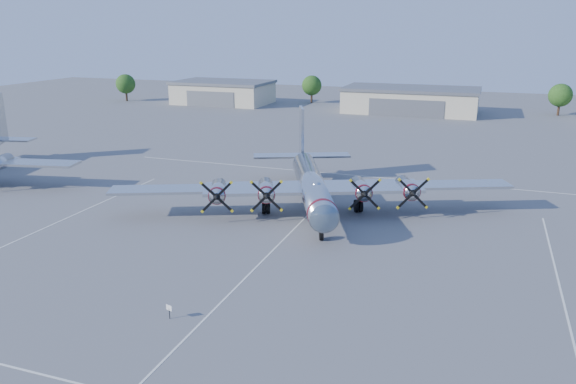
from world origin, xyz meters
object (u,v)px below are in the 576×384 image
(main_bomber_b29, at_px, (311,207))
(hangar_west, at_px, (223,92))
(hangar_center, at_px, (411,100))
(tree_far_west, at_px, (126,84))
(tree_west, at_px, (312,85))
(tree_east, at_px, (560,95))
(info_placard, at_px, (169,309))

(main_bomber_b29, bearing_deg, hangar_west, 98.92)
(hangar_center, distance_m, tree_far_west, 70.13)
(tree_west, height_order, tree_east, same)
(main_bomber_b29, xyz_separation_m, info_placard, (-1.64, -25.12, 0.68))
(hangar_west, xyz_separation_m, tree_east, (75.00, 6.04, 1.51))
(tree_far_west, bearing_deg, tree_west, 14.93)
(tree_far_west, bearing_deg, hangar_west, 9.01)
(tree_far_west, distance_m, tree_east, 100.50)
(main_bomber_b29, bearing_deg, tree_far_west, 112.85)
(hangar_west, bearing_deg, hangar_center, -0.00)
(tree_east, xyz_separation_m, main_bomber_b29, (-30.50, -77.28, -4.22))
(tree_east, bearing_deg, main_bomber_b29, -111.53)
(tree_west, height_order, main_bomber_b29, tree_west)
(hangar_west, xyz_separation_m, hangar_center, (45.00, -0.00, -0.00))
(tree_east, bearing_deg, tree_far_west, -174.29)
(tree_far_west, xyz_separation_m, tree_east, (100.00, 10.00, 0.00))
(info_placard, bearing_deg, tree_west, 118.13)
(tree_far_west, bearing_deg, tree_east, 5.71)
(tree_east, bearing_deg, hangar_center, -168.62)
(hangar_west, height_order, info_placard, hangar_west)
(tree_far_west, xyz_separation_m, tree_west, (45.00, 12.00, 0.00))
(tree_far_west, height_order, tree_west, same)
(hangar_center, bearing_deg, hangar_west, 180.00)
(hangar_west, height_order, tree_far_west, tree_far_west)
(tree_east, distance_m, main_bomber_b29, 83.19)
(hangar_center, relative_size, info_placard, 29.82)
(tree_west, distance_m, tree_east, 55.04)
(hangar_west, xyz_separation_m, tree_far_west, (-25.00, -3.96, 1.51))
(hangar_west, height_order, main_bomber_b29, hangar_west)
(main_bomber_b29, relative_size, info_placard, 41.36)
(hangar_west, height_order, hangar_center, same)
(hangar_center, bearing_deg, tree_east, 11.38)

